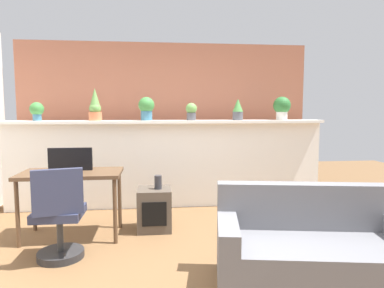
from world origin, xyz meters
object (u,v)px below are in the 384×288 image
object	(u,v)px
potted_plant_2	(146,107)
office_chair	(59,221)
potted_plant_3	(191,111)
couch	(313,252)
potted_plant_1	(95,107)
desk	(72,179)
potted_plant_5	(282,107)
tv_monitor	(70,159)
potted_plant_0	(37,110)
vase_on_shelf	(158,182)
potted_plant_4	(238,109)
side_cube_shelf	(154,209)

from	to	relation	value
potted_plant_2	office_chair	size ratio (longest dim) A/B	0.37
potted_plant_3	couch	world-z (taller)	potted_plant_3
potted_plant_1	office_chair	xyz separation A→B (m)	(-0.08, -1.71, -1.09)
potted_plant_1	desk	xyz separation A→B (m)	(-0.10, -1.08, -0.82)
potted_plant_5	tv_monitor	world-z (taller)	potted_plant_5
office_chair	potted_plant_2	bearing A→B (deg)	65.18
potted_plant_0	potted_plant_3	world-z (taller)	potted_plant_0
tv_monitor	potted_plant_5	bearing A→B (deg)	19.94
potted_plant_0	office_chair	xyz separation A→B (m)	(0.72, -1.74, -1.04)
tv_monitor	vase_on_shelf	world-z (taller)	tv_monitor
potted_plant_1	potted_plant_5	xyz separation A→B (m)	(2.75, 0.04, -0.00)
potted_plant_0	potted_plant_1	xyz separation A→B (m)	(0.80, -0.03, 0.05)
couch	potted_plant_0	bearing A→B (deg)	139.75
potted_plant_5	vase_on_shelf	size ratio (longest dim) A/B	2.15
potted_plant_1	vase_on_shelf	size ratio (longest dim) A/B	2.81
potted_plant_2	potted_plant_4	size ratio (longest dim) A/B	1.05
tv_monitor	office_chair	bearing A→B (deg)	-86.26
desk	office_chair	distance (m)	0.68
potted_plant_2	potted_plant_5	bearing A→B (deg)	0.65
potted_plant_1	potted_plant_3	xyz separation A→B (m)	(1.36, -0.03, -0.06)
potted_plant_1	side_cube_shelf	xyz separation A→B (m)	(0.82, -0.95, -1.23)
potted_plant_1	couch	xyz separation A→B (m)	(2.11, -2.43, -1.20)
potted_plant_2	potted_plant_4	xyz separation A→B (m)	(1.34, -0.01, -0.03)
couch	tv_monitor	bearing A→B (deg)	147.43
potted_plant_3	couch	bearing A→B (deg)	-72.82
couch	potted_plant_4	bearing A→B (deg)	91.09
potted_plant_5	tv_monitor	distance (m)	3.11
potted_plant_3	side_cube_shelf	size ratio (longest dim) A/B	0.50
potted_plant_0	potted_plant_3	distance (m)	2.17
potted_plant_5	vase_on_shelf	bearing A→B (deg)	-152.11
desk	side_cube_shelf	xyz separation A→B (m)	(0.92, 0.13, -0.42)
office_chair	potted_plant_5	bearing A→B (deg)	31.71
potted_plant_2	potted_plant_3	xyz separation A→B (m)	(0.65, -0.04, -0.05)
potted_plant_1	desk	world-z (taller)	potted_plant_1
potted_plant_0	potted_plant_4	size ratio (longest dim) A/B	0.82
potted_plant_1	couch	distance (m)	3.43
potted_plant_3	potted_plant_4	world-z (taller)	potted_plant_4
potted_plant_4	desk	xyz separation A→B (m)	(-2.16, -1.09, -0.78)
desk	vase_on_shelf	distance (m)	0.98
potted_plant_1	potted_plant_2	world-z (taller)	potted_plant_1
tv_monitor	couch	xyz separation A→B (m)	(2.23, -1.43, -0.60)
potted_plant_1	desk	bearing A→B (deg)	-95.32
potted_plant_3	potted_plant_4	xyz separation A→B (m)	(0.70, 0.03, 0.03)
potted_plant_0	vase_on_shelf	size ratio (longest dim) A/B	1.60
potted_plant_2	side_cube_shelf	bearing A→B (deg)	-84.12
potted_plant_0	potted_plant_5	world-z (taller)	potted_plant_5
couch	potted_plant_1	bearing A→B (deg)	130.95
potted_plant_2	office_chair	distance (m)	2.19
vase_on_shelf	desk	bearing A→B (deg)	-172.57
potted_plant_0	potted_plant_5	bearing A→B (deg)	0.07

